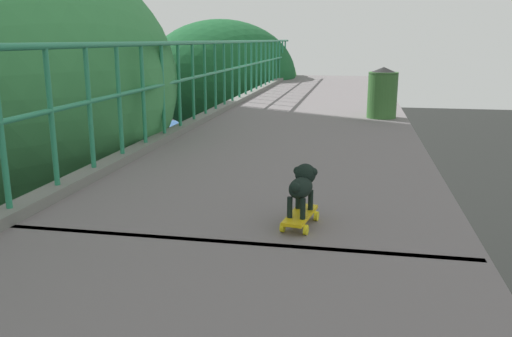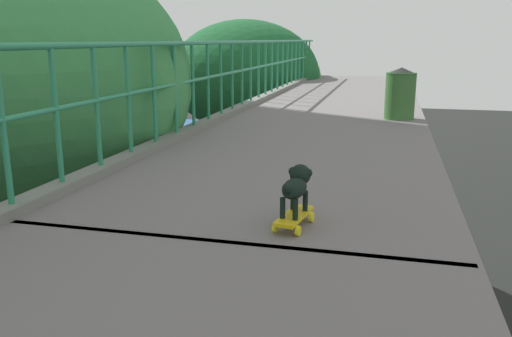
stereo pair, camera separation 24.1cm
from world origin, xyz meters
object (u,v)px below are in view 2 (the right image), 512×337
at_px(city_bus, 146,171).
at_px(litter_bin, 400,93).
at_px(small_dog, 296,184).
at_px(toy_skateboard, 294,217).

distance_m(city_bus, litter_bin, 16.43).
bearing_deg(city_bus, small_dog, -60.77).
xyz_separation_m(city_bus, small_dog, (9.60, -17.15, 4.67)).
xyz_separation_m(small_dog, litter_bin, (0.73, 5.30, 0.12)).
bearing_deg(city_bus, toy_skateboard, -60.84).
distance_m(toy_skateboard, litter_bin, 5.40).
height_order(toy_skateboard, small_dog, small_dog).
distance_m(city_bus, toy_skateboard, 20.18).
relative_size(toy_skateboard, litter_bin, 0.58).
bearing_deg(toy_skateboard, city_bus, 119.16).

